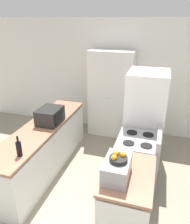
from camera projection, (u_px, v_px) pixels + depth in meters
wall_back at (114, 77)px, 5.11m from camera, size 7.00×0.06×2.60m
counter_left at (44, 148)px, 3.92m from camera, size 0.60×2.54×0.88m
counter_right at (127, 202)px, 2.78m from camera, size 0.60×0.93×0.88m
pantry_cabinet at (111, 94)px, 4.98m from camera, size 0.98×0.51×1.96m
stove at (137, 163)px, 3.50m from camera, size 0.66×0.70×1.04m
refrigerator at (145, 119)px, 4.00m from camera, size 0.71×0.77×1.76m
microwave at (50, 116)px, 3.79m from camera, size 0.37×0.46×0.27m
wine_bottle at (19, 148)px, 2.88m from camera, size 0.07×0.07×0.29m
toaster_oven at (117, 169)px, 2.49m from camera, size 0.29×0.45×0.23m
fruit_bowl at (118, 158)px, 2.42m from camera, size 0.20×0.20×0.10m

